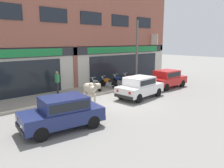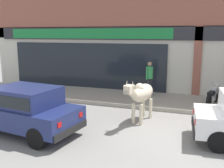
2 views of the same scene
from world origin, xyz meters
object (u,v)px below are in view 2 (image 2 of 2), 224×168
(cow, at_px, (141,94))
(motorcycle_0, at_px, (213,96))
(car_1, at_px, (25,108))
(pedestrian, at_px, (149,75))

(cow, height_order, motorcycle_0, cow)
(car_1, relative_size, pedestrian, 2.35)
(cow, distance_m, pedestrian, 3.36)
(car_1, distance_m, pedestrian, 6.22)
(cow, relative_size, motorcycle_0, 1.20)
(cow, xyz_separation_m, motorcycle_0, (2.39, 2.51, -0.45))
(car_1, height_order, motorcycle_0, car_1)
(motorcycle_0, bearing_deg, pedestrian, 163.72)
(pedestrian, bearing_deg, car_1, -116.08)
(car_1, distance_m, motorcycle_0, 7.29)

